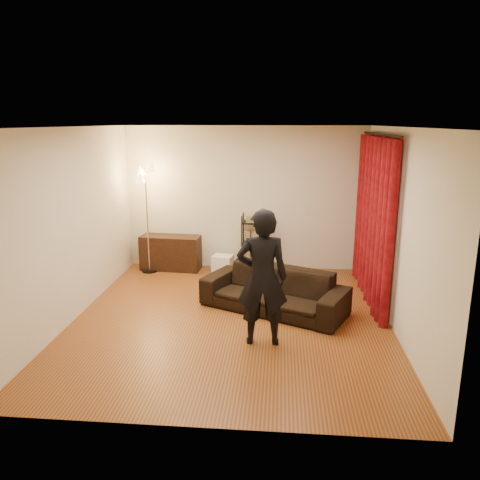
# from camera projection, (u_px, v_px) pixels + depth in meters

# --- Properties ---
(floor) EXTENTS (5.00, 5.00, 0.00)m
(floor) POSITION_uv_depth(u_px,v_px,m) (231.00, 318.00, 6.77)
(floor) COLOR brown
(floor) RESTS_ON ground
(ceiling) EXTENTS (5.00, 5.00, 0.00)m
(ceiling) POSITION_uv_depth(u_px,v_px,m) (230.00, 127.00, 6.10)
(ceiling) COLOR white
(ceiling) RESTS_ON ground
(wall_back) EXTENTS (5.00, 0.00, 5.00)m
(wall_back) POSITION_uv_depth(u_px,v_px,m) (245.00, 199.00, 8.85)
(wall_back) COLOR beige
(wall_back) RESTS_ON ground
(wall_front) EXTENTS (5.00, 0.00, 5.00)m
(wall_front) POSITION_uv_depth(u_px,v_px,m) (200.00, 291.00, 4.02)
(wall_front) COLOR beige
(wall_front) RESTS_ON ground
(wall_left) EXTENTS (0.00, 5.00, 5.00)m
(wall_left) POSITION_uv_depth(u_px,v_px,m) (73.00, 225.00, 6.63)
(wall_left) COLOR beige
(wall_left) RESTS_ON ground
(wall_right) EXTENTS (0.00, 5.00, 5.00)m
(wall_right) POSITION_uv_depth(u_px,v_px,m) (398.00, 231.00, 6.24)
(wall_right) COLOR beige
(wall_right) RESTS_ON ground
(curtain_rod) EXTENTS (0.04, 2.65, 0.04)m
(curtain_rod) POSITION_uv_depth(u_px,v_px,m) (380.00, 134.00, 7.03)
(curtain_rod) COLOR black
(curtain_rod) RESTS_ON wall_right
(curtain) EXTENTS (0.22, 2.65, 2.55)m
(curtain) POSITION_uv_depth(u_px,v_px,m) (373.00, 219.00, 7.36)
(curtain) COLOR maroon
(curtain) RESTS_ON ground
(sofa) EXTENTS (2.31, 1.68, 0.63)m
(sofa) POSITION_uv_depth(u_px,v_px,m) (274.00, 290.00, 7.00)
(sofa) COLOR black
(sofa) RESTS_ON ground
(person) EXTENTS (0.67, 0.46, 1.76)m
(person) POSITION_uv_depth(u_px,v_px,m) (262.00, 278.00, 5.83)
(person) COLOR black
(person) RESTS_ON ground
(media_cabinet) EXTENTS (1.16, 0.51, 0.66)m
(media_cabinet) POSITION_uv_depth(u_px,v_px,m) (171.00, 253.00, 8.95)
(media_cabinet) COLOR black
(media_cabinet) RESTS_ON ground
(storage_boxes) EXTENTS (0.41, 0.35, 0.30)m
(storage_boxes) POSITION_uv_depth(u_px,v_px,m) (223.00, 263.00, 8.90)
(storage_boxes) COLOR silver
(storage_boxes) RESTS_ON ground
(wire_shelf) EXTENTS (0.50, 0.36, 1.10)m
(wire_shelf) POSITION_uv_depth(u_px,v_px,m) (256.00, 243.00, 8.81)
(wire_shelf) COLOR black
(wire_shelf) RESTS_ON ground
(floor_lamp) EXTENTS (0.47, 0.47, 2.00)m
(floor_lamp) POSITION_uv_depth(u_px,v_px,m) (147.00, 220.00, 8.65)
(floor_lamp) COLOR silver
(floor_lamp) RESTS_ON ground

